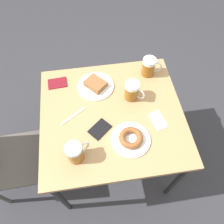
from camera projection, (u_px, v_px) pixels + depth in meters
The scene contains 11 objects.
ground_plane at pixel (112, 156), 2.01m from camera, with size 8.00×8.00×0.00m, color #333338.
table at pixel (112, 119), 1.43m from camera, with size 0.83×0.89×0.76m.
plate_with_cake at pixel (96, 85), 1.46m from camera, with size 0.24×0.24×0.05m.
plate_with_donut at pixel (131, 138), 1.26m from camera, with size 0.23×0.23×0.05m.
beer_mug_left at pixel (132, 91), 1.38m from camera, with size 0.10×0.12×0.13m.
beer_mug_center at pixel (75, 152), 1.16m from camera, with size 0.09×0.13×0.13m.
beer_mug_right at pixel (149, 67), 1.48m from camera, with size 0.09×0.14×0.13m.
napkin_folded at pixel (158, 120), 1.34m from camera, with size 0.14×0.10×0.00m.
fork at pixel (73, 116), 1.36m from camera, with size 0.11×0.16×0.00m.
passport_near_edge at pixel (57, 83), 1.49m from camera, with size 0.10×0.13×0.01m.
passport_far_edge at pixel (100, 129), 1.31m from camera, with size 0.15×0.15×0.01m.
Camera 1 is at (-0.70, 0.10, 1.93)m, focal length 35.00 mm.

